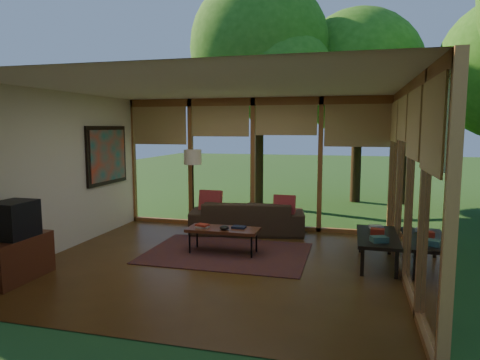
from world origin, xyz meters
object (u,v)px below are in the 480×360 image
(media_cabinet, at_px, (15,259))
(television, at_px, (14,219))
(side_console, at_px, (377,238))
(floor_lamp, at_px, (193,162))
(sofa, at_px, (247,217))
(coffee_table, at_px, (223,230))

(media_cabinet, xyz_separation_m, television, (0.02, 0.00, 0.55))
(television, xyz_separation_m, side_console, (4.85, 1.97, -0.44))
(media_cabinet, bearing_deg, floor_lamp, 68.93)
(sofa, distance_m, side_console, 2.78)
(floor_lamp, bearing_deg, television, -110.78)
(floor_lamp, height_order, side_console, floor_lamp)
(sofa, xyz_separation_m, media_cabinet, (-2.47, -3.38, -0.03))
(media_cabinet, bearing_deg, sofa, 53.81)
(media_cabinet, distance_m, floor_lamp, 3.82)
(media_cabinet, relative_size, television, 1.82)
(coffee_table, relative_size, side_console, 0.86)
(floor_lamp, distance_m, side_console, 3.96)
(media_cabinet, height_order, television, television)
(side_console, bearing_deg, media_cabinet, -157.93)
(sofa, relative_size, side_console, 1.59)
(television, bearing_deg, media_cabinet, 180.00)
(sofa, relative_size, media_cabinet, 2.23)
(sofa, bearing_deg, side_console, 139.33)
(floor_lamp, bearing_deg, media_cabinet, -111.07)
(sofa, distance_m, coffee_table, 1.44)
(media_cabinet, xyz_separation_m, coffee_table, (2.41, 1.94, 0.09))
(floor_lamp, relative_size, coffee_table, 1.38)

